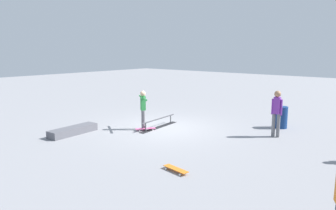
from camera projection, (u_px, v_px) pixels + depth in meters
ground_plane at (162, 128)px, 13.16m from camera, size 60.00×60.00×0.00m
grind_rail at (159, 123)px, 13.23m from camera, size 2.39×0.49×0.39m
skate_ledge at (73, 131)px, 12.16m from camera, size 2.02×0.68×0.28m
skater_main at (143, 107)px, 12.75m from camera, size 0.76×1.10×1.58m
skateboard_main at (146, 129)px, 12.73m from camera, size 0.77×0.62×0.09m
bystander_purple_shirt at (277, 111)px, 11.65m from camera, size 0.24×0.39×1.73m
loose_skateboard_orange at (176, 169)px, 8.43m from camera, size 0.35×0.82×0.09m
trash_bin at (281, 117)px, 13.09m from camera, size 0.50×0.50×0.89m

